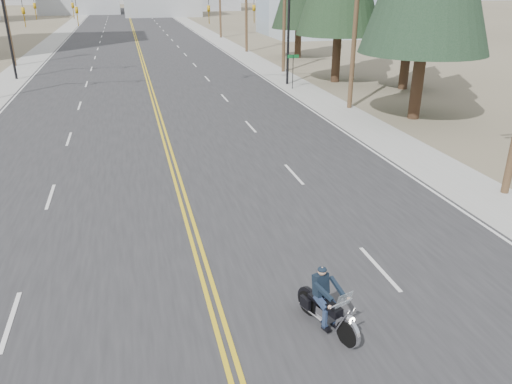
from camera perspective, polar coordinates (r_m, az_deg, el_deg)
The scene contains 11 objects.
road at distance 77.70m, azimuth -13.53°, elevation 16.56°, with size 20.00×200.00×0.01m, color #303033.
sidewalk_left at distance 78.31m, azimuth -22.26°, elevation 15.59°, with size 3.00×200.00×0.01m, color #A5A5A0.
sidewalk_right at distance 78.78m, azimuth -4.79°, elevation 17.16°, with size 3.00×200.00×0.01m, color #A5A5A0.
traffic_mast_left at distance 40.09m, azimuth -25.95°, elevation 16.68°, with size 7.10×0.26×7.00m.
traffic_mast_right at distance 40.79m, azimuth 0.89°, elevation 18.91°, with size 7.10×0.26×7.00m.
traffic_mast_far at distance 48.01m, azimuth -24.64°, elevation 17.49°, with size 6.10×0.26×7.00m.
street_sign at distance 39.75m, azimuth 4.25°, elevation 14.20°, with size 0.90×0.06×2.62m.
utility_pole_b at distance 33.46m, azimuth 11.37°, elevation 19.43°, with size 2.20×0.30×11.50m.
utility_pole_c at distance 47.48m, azimuth 3.27°, elevation 20.40°, with size 2.20×0.30×11.00m.
utility_pole_left at distance 56.41m, azimuth -26.80°, elevation 18.29°, with size 2.20×0.30×10.50m.
motorcyclist at distance 12.20m, azimuth 8.23°, elevation -12.23°, with size 0.87×2.02×1.58m, color black, non-canonical shape.
Camera 1 is at (-1.59, -7.30, 7.76)m, focal length 35.00 mm.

